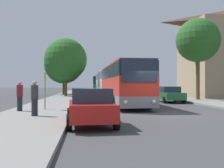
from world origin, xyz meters
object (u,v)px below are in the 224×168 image
bus_front (123,84)px  tree_right_near (198,41)px  bus_rear (99,85)px  bus_middle (107,83)px  pedestrian_waiting_near (20,96)px  parked_car_left_curb (91,106)px  bus_stop_sign (45,86)px  tree_left_far (66,60)px  parked_car_right_near (170,94)px  pedestrian_waiting_far (35,98)px  tree_left_near (64,64)px

bus_front → tree_right_near: size_ratio=1.40×
bus_rear → bus_middle: bearing=-87.3°
bus_middle → pedestrian_waiting_near: (-6.83, -21.08, -0.87)m
parked_car_left_curb → bus_stop_sign: bus_stop_sign is taller
bus_rear → bus_stop_sign: bus_rear is taller
bus_stop_sign → tree_left_far: bearing=90.9°
bus_rear → bus_stop_sign: (-5.33, -36.77, -0.18)m
bus_rear → tree_right_near: tree_right_near is taller
bus_middle → parked_car_right_near: bus_middle is taller
bus_rear → pedestrian_waiting_near: bearing=-98.0°
pedestrian_waiting_far → tree_left_near: bearing=135.8°
bus_middle → bus_rear: size_ratio=1.02×
bus_front → bus_rear: bus_rear is taller
bus_rear → pedestrian_waiting_far: 40.60m
bus_rear → tree_left_far: (-5.66, -15.44, 3.54)m
tree_right_near → bus_front: bearing=-148.9°
bus_middle → bus_rear: (-0.20, 16.59, -0.13)m
bus_middle → tree_left_near: bearing=128.6°
bus_front → tree_left_far: tree_left_far is taller
tree_left_near → tree_right_near: size_ratio=0.98×
bus_rear → tree_right_near: size_ratio=1.40×
pedestrian_waiting_near → tree_left_far: 22.67m
parked_car_left_curb → tree_right_near: 20.07m
pedestrian_waiting_near → pedestrian_waiting_far: size_ratio=1.01×
bus_middle → pedestrian_waiting_far: size_ratio=6.98×
bus_rear → parked_car_left_curb: (-2.60, -42.56, -0.98)m
bus_rear → pedestrian_waiting_far: bearing=-95.5°
parked_car_left_curb → pedestrian_waiting_far: bearing=136.1°
bus_front → pedestrian_waiting_near: (-6.85, -5.38, -0.73)m
bus_front → parked_car_left_curb: size_ratio=2.86×
parked_car_right_near → tree_left_far: 17.93m
parked_car_right_near → tree_left_near: size_ratio=0.55×
parked_car_left_curb → pedestrian_waiting_near: size_ratio=2.38×
bus_middle → tree_right_near: bearing=-51.9°
bus_front → bus_middle: (-0.01, 15.70, 0.14)m
pedestrian_waiting_far → tree_left_far: (-0.36, 24.81, 4.29)m
bus_stop_sign → parked_car_right_near: bearing=36.6°
parked_car_right_near → tree_left_near: 23.83m
tree_left_near → tree_left_far: size_ratio=1.01×
pedestrian_waiting_far → tree_right_near: 20.07m
tree_left_far → tree_right_near: tree_right_near is taller
tree_left_far → parked_car_left_curb: bearing=-83.6°
pedestrian_waiting_near → bus_front: bearing=72.5°
bus_front → tree_right_near: tree_right_near is taller
pedestrian_waiting_far → tree_left_near: 31.88m
parked_car_right_near → tree_left_near: tree_left_near is taller
parked_car_left_curb → tree_left_far: (-3.06, 27.13, 4.52)m
parked_car_left_curb → pedestrian_waiting_near: 6.34m
bus_front → pedestrian_waiting_near: bearing=-143.5°
bus_rear → parked_car_right_near: 29.42m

